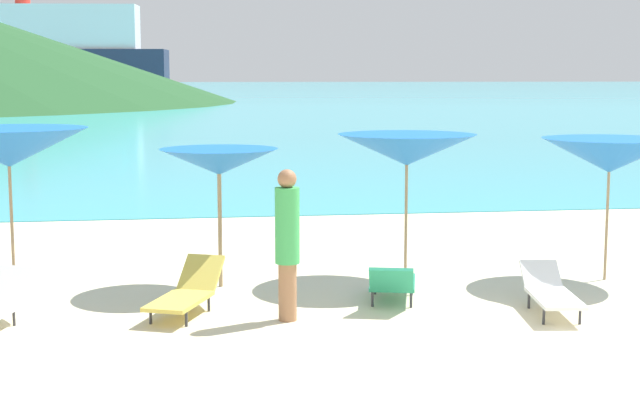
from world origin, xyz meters
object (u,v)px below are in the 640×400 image
(lounge_chair_7, at_px, (187,292))
(beachgoer_0, at_px, (287,239))
(umbrella_5, at_px, (610,156))
(cruise_ship, at_px, (53,52))
(umbrella_4, at_px, (407,150))
(lounge_chair_8, at_px, (392,282))
(umbrella_2, at_px, (8,148))
(lounge_chair_4, at_px, (551,291))
(umbrella_3, at_px, (219,162))

(lounge_chair_7, distance_m, beachgoer_0, 1.55)
(umbrella_5, bearing_deg, cruise_ship, 99.83)
(umbrella_4, height_order, lounge_chair_8, umbrella_4)
(umbrella_2, xyz_separation_m, lounge_chair_8, (5.14, -1.23, -1.78))
(umbrella_2, bearing_deg, lounge_chair_8, -13.46)
(umbrella_2, xyz_separation_m, umbrella_5, (8.64, -0.25, -0.19))
(umbrella_4, height_order, umbrella_5, umbrella_4)
(lounge_chair_4, distance_m, lounge_chair_8, 2.08)
(umbrella_2, relative_size, cruise_ship, 0.05)
(umbrella_3, xyz_separation_m, umbrella_4, (2.79, 0.10, 0.14))
(umbrella_5, height_order, lounge_chair_4, umbrella_5)
(umbrella_3, relative_size, cruise_ship, 0.04)
(umbrella_3, distance_m, umbrella_4, 2.79)
(umbrella_5, bearing_deg, lounge_chair_7, -169.78)
(umbrella_3, relative_size, lounge_chair_4, 1.28)
(umbrella_5, bearing_deg, umbrella_2, 178.36)
(lounge_chair_4, relative_size, lounge_chair_7, 0.96)
(umbrella_5, bearing_deg, beachgoer_0, -161.76)
(umbrella_3, height_order, cruise_ship, cruise_ship)
(umbrella_4, xyz_separation_m, beachgoer_0, (-2.02, -2.12, -0.93))
(lounge_chair_7, xyz_separation_m, lounge_chair_8, (2.75, 0.14, 0.00))
(umbrella_4, relative_size, lounge_chair_8, 1.52)
(umbrella_4, relative_size, cruise_ship, 0.04)
(umbrella_2, height_order, beachgoer_0, umbrella_2)
(umbrella_5, relative_size, lounge_chair_7, 1.30)
(lounge_chair_7, xyz_separation_m, beachgoer_0, (1.26, -0.52, 0.74))
(lounge_chair_8, bearing_deg, umbrella_3, -16.31)
(umbrella_3, distance_m, cruise_ship, 205.45)
(umbrella_4, bearing_deg, umbrella_3, -177.90)
(umbrella_4, xyz_separation_m, cruise_ship, (-32.32, 203.11, 6.34))
(cruise_ship, bearing_deg, beachgoer_0, -75.38)
(umbrella_4, bearing_deg, lounge_chair_8, -110.02)
(umbrella_5, height_order, lounge_chair_8, umbrella_5)
(umbrella_2, relative_size, lounge_chair_4, 1.48)
(lounge_chair_8, distance_m, cruise_ship, 207.17)
(lounge_chair_7, bearing_deg, umbrella_3, 94.14)
(umbrella_2, relative_size, lounge_chair_7, 1.43)
(umbrella_4, bearing_deg, umbrella_2, -177.76)
(umbrella_5, relative_size, lounge_chair_8, 1.48)
(lounge_chair_4, relative_size, beachgoer_0, 0.83)
(beachgoer_0, relative_size, cruise_ship, 0.04)
(umbrella_3, bearing_deg, lounge_chair_4, -27.12)
(umbrella_3, bearing_deg, umbrella_5, -3.64)
(umbrella_4, distance_m, lounge_chair_8, 2.27)
(umbrella_3, xyz_separation_m, cruise_ship, (-29.53, 203.21, 6.47))
(lounge_chair_8, bearing_deg, lounge_chair_7, 17.57)
(umbrella_2, relative_size, lounge_chair_8, 1.62)
(lounge_chair_7, distance_m, cruise_ship, 206.91)
(umbrella_2, bearing_deg, umbrella_3, 2.36)
(lounge_chair_4, bearing_deg, umbrella_5, 56.01)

